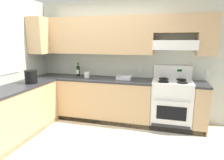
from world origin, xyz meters
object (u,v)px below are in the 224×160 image
at_px(stove, 171,103).
at_px(wine_bottle, 78,70).
at_px(paper_towel_roll, 87,75).
at_px(bucket, 31,77).
at_px(bowl, 124,78).

distance_m(stove, wine_bottle, 2.11).
relative_size(wine_bottle, paper_towel_roll, 2.79).
bearing_deg(bucket, stove, 17.82).
xyz_separation_m(stove, wine_bottle, (-2.03, 0.10, 0.57)).
bearing_deg(bucket, bowl, 27.10).
distance_m(bucket, paper_towel_roll, 1.13).
height_order(wine_bottle, paper_towel_roll, wine_bottle).
relative_size(stove, paper_towel_roll, 9.92).
height_order(stove, bowl, stove).
xyz_separation_m(wine_bottle, bowl, (1.07, -0.10, -0.11)).
height_order(wine_bottle, bucket, wine_bottle).
relative_size(wine_bottle, bucket, 1.37).
bearing_deg(paper_towel_roll, bowl, 0.17).
bearing_deg(wine_bottle, bowl, -5.28).
distance_m(stove, bowl, 1.06).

